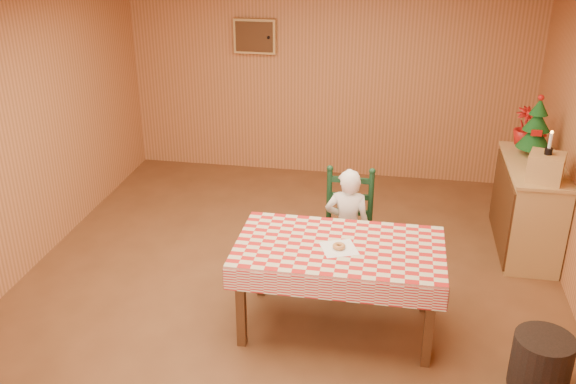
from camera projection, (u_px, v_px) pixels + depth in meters
The scene contains 13 objects.
ground at pixel (284, 297), 5.76m from camera, with size 6.00×6.00×0.00m, color brown.
cabin_walls at pixel (295, 83), 5.48m from camera, with size 5.10×6.05×2.65m.
dining_table at pixel (339, 255), 5.08m from camera, with size 1.66×0.96×0.77m.
ladder_chair at pixel (348, 230), 5.87m from camera, with size 0.44×0.40×1.08m.
seated_child at pixel (347, 227), 5.79m from camera, with size 0.41×0.27×1.12m, color white.
napkin at pixel (339, 248), 5.00m from camera, with size 0.26×0.26×0.00m, color white.
donut at pixel (339, 246), 5.00m from camera, with size 0.10×0.10×0.04m, color #BC7C43.
shelf_unit at pixel (528, 207), 6.39m from camera, with size 0.54×1.24×0.93m.
crate at pixel (546, 167), 5.79m from camera, with size 0.30×0.30×0.25m, color tan.
christmas_tree at pixel (536, 128), 6.31m from camera, with size 0.34×0.34×0.62m.
flower_arrangement at pixel (525, 126), 6.62m from camera, with size 0.22×0.22×0.40m, color #A5120F.
candle_set at pixel (549, 148), 5.71m from camera, with size 0.07×0.07×0.22m.
storage_bin at pixel (541, 363), 4.61m from camera, with size 0.43×0.43×0.43m, color black.
Camera 1 is at (0.89, -4.78, 3.23)m, focal length 40.00 mm.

